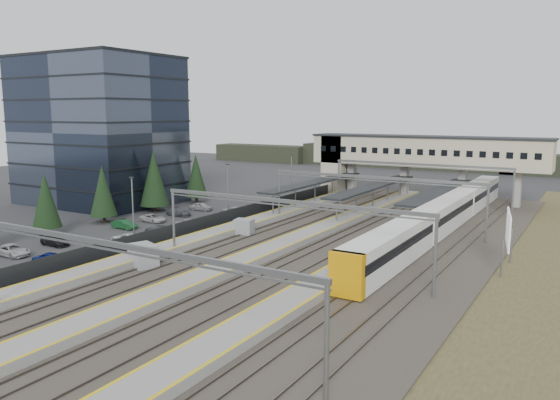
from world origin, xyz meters
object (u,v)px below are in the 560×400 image
Objects in this scene: footbridge at (409,154)px; train at (444,215)px; office_building at (99,130)px; relay_cabin_near at (143,256)px; relay_cabin_far at (244,227)px; billboard at (508,231)px.

footbridge reaches higher than train.
train is at bearing -62.31° from footbridge.
relay_cabin_near is (34.93, -25.53, -11.00)m from office_building.
relay_cabin_near is 1.33× the size of relay_cabin_far.
footbridge is at bearing 120.14° from billboard.
footbridge is at bearing 81.02° from relay_cabin_near.
footbridge reaches higher than relay_cabin_far.
footbridge is (8.77, 55.53, 6.74)m from relay_cabin_near.
billboard reaches higher than relay_cabin_far.
office_building reaches higher than relay_cabin_near.
billboard is (22.05, -37.98, -4.01)m from footbridge.
relay_cabin_near is at bearing -150.34° from billboard.
relay_cabin_far is at bearing -102.45° from footbridge.
relay_cabin_far is at bearing 89.09° from relay_cabin_near.
train is at bearing 6.68° from office_building.
office_building is 3.71× the size of billboard.
train is 9.49× the size of billboard.
office_building is at bearing -173.32° from train.
footbridge is 0.65× the size of train.
footbridge is at bearing 34.47° from office_building.
office_building is 0.39× the size of train.
train is at bearing 35.91° from relay_cabin_far.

